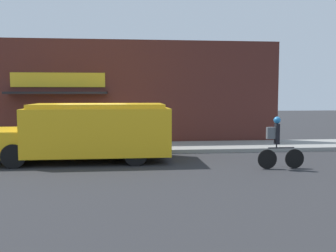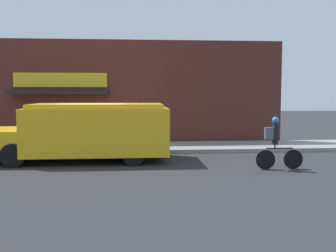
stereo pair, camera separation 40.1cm
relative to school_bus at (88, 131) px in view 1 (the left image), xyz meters
The scene contains 6 objects.
ground_plane 1.65m from the school_bus, 86.25° to the left, with size 70.00×70.00×0.00m, color #2B2B2D.
sidewalk 2.77m from the school_bus, 88.16° to the left, with size 28.00×2.65×0.16m.
storefront 4.27m from the school_bus, 89.64° to the left, with size 16.56×1.06×4.69m.
school_bus is the anchor object (origin of this frame).
cyclist 6.29m from the school_bus, 18.67° to the right, with size 1.48×0.22×1.62m.
trash_bin 3.74m from the school_bus, 130.55° to the left, with size 0.52×0.52×0.99m.
Camera 1 is at (1.18, -14.86, 2.35)m, focal length 42.00 mm.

